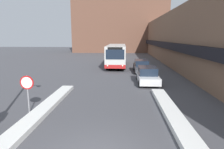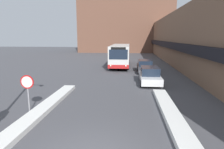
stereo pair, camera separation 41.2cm
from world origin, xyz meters
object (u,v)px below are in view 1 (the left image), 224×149
at_px(parked_car_middle, 141,66).
at_px(stop_sign, 27,86).
at_px(parked_car_front, 147,75).
at_px(city_bus, 116,55).

relative_size(parked_car_middle, stop_sign, 2.19).
distance_m(parked_car_front, parked_car_middle, 6.13).
relative_size(city_bus, parked_car_front, 2.39).
bearing_deg(parked_car_front, city_bus, 106.25).
bearing_deg(city_bus, parked_car_front, -73.75).
height_order(city_bus, parked_car_front, city_bus).
distance_m(city_bus, parked_car_front, 11.60).
distance_m(parked_car_middle, stop_sign, 16.03).
height_order(city_bus, stop_sign, city_bus).
distance_m(city_bus, parked_car_middle, 6.01).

